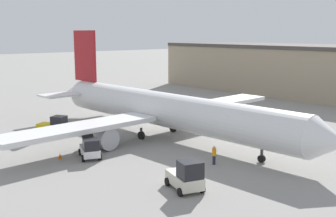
% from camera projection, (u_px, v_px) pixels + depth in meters
% --- Properties ---
extents(ground_plane, '(400.00, 400.00, 0.00)m').
position_uv_depth(ground_plane, '(168.00, 138.00, 48.07)').
color(ground_plane, gray).
extents(terminal_building, '(68.14, 15.91, 9.55)m').
position_uv_depth(terminal_building, '(319.00, 71.00, 78.04)').
color(terminal_building, gray).
rests_on(terminal_building, ground_plane).
extents(airplane, '(42.42, 38.33, 12.18)m').
position_uv_depth(airplane, '(162.00, 110.00, 48.25)').
color(airplane, silver).
rests_on(airplane, ground_plane).
extents(ground_crew_worker, '(0.39, 0.39, 1.75)m').
position_uv_depth(ground_crew_worker, '(214.00, 155.00, 38.35)').
color(ground_crew_worker, '#1E2338').
rests_on(ground_crew_worker, ground_plane).
extents(baggage_tug, '(3.85, 3.19, 2.06)m').
position_uv_depth(baggage_tug, '(55.00, 125.00, 50.63)').
color(baggage_tug, yellow).
rests_on(baggage_tug, ground_plane).
extents(belt_loader_truck, '(3.57, 2.79, 2.03)m').
position_uv_depth(belt_loader_truck, '(90.00, 149.00, 40.22)').
color(belt_loader_truck, silver).
rests_on(belt_loader_truck, ground_plane).
extents(pushback_tug, '(3.80, 2.90, 2.51)m').
position_uv_depth(pushback_tug, '(186.00, 176.00, 31.99)').
color(pushback_tug, beige).
rests_on(pushback_tug, ground_plane).
extents(safety_cone_near, '(0.36, 0.36, 0.55)m').
position_uv_depth(safety_cone_near, '(11.00, 144.00, 44.39)').
color(safety_cone_near, '#EF590F').
rests_on(safety_cone_near, ground_plane).
extents(safety_cone_far, '(0.36, 0.36, 0.55)m').
position_uv_depth(safety_cone_far, '(60.00, 156.00, 40.22)').
color(safety_cone_far, '#EF590F').
rests_on(safety_cone_far, ground_plane).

